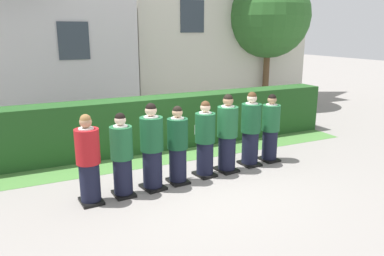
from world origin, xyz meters
The scene contains 14 objects.
ground_plane centered at (0.00, 0.00, 0.00)m, with size 60.00×60.00×0.00m, color gray.
student_in_red_blazer centered at (-2.04, -0.22, 0.74)m, with size 0.41×0.47×1.56m.
student_front_row_1 centered at (-1.45, -0.18, 0.72)m, with size 0.40×0.46×1.52m.
student_front_row_2 centered at (-0.87, -0.11, 0.78)m, with size 0.45×0.53×1.63m.
student_front_row_3 centered at (-0.33, -0.05, 0.72)m, with size 0.40×0.49×1.53m.
student_front_row_4 centered at (0.31, 0.04, 0.74)m, with size 0.42×0.52×1.55m.
student_front_row_5 centered at (0.85, 0.08, 0.78)m, with size 0.43×0.51×1.64m.
student_front_row_6 centered at (1.50, 0.19, 0.78)m, with size 0.42×0.48×1.63m.
student_front_row_7 centered at (2.06, 0.23, 0.73)m, with size 0.40×0.46×1.54m.
hedge centered at (0.00, 2.22, 0.65)m, with size 9.96×0.70×1.30m.
school_building_main centered at (4.46, 7.67, 3.87)m, with size 7.55×3.61×7.55m.
school_building_annex centered at (-2.90, 7.60, 3.26)m, with size 7.64×4.53×6.33m.
oak_tree_right centered at (5.95, 5.72, 3.39)m, with size 3.11×3.11×4.96m.
lawn_strip centered at (0.00, 1.42, 0.00)m, with size 9.96×0.90×0.01m, color #477A38.
Camera 1 is at (-3.05, -6.38, 2.89)m, focal length 35.24 mm.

